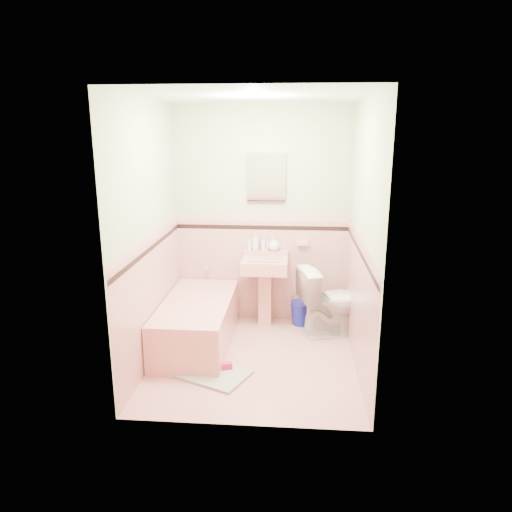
# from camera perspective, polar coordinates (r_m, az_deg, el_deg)

# --- Properties ---
(floor) EXTENTS (2.20, 2.20, 0.00)m
(floor) POSITION_cam_1_polar(r_m,az_deg,el_deg) (4.89, -0.24, -12.18)
(floor) COLOR #DA958F
(floor) RESTS_ON ground
(ceiling) EXTENTS (2.20, 2.20, 0.00)m
(ceiling) POSITION_cam_1_polar(r_m,az_deg,el_deg) (4.36, -0.28, 18.53)
(ceiling) COLOR white
(ceiling) RESTS_ON ground
(wall_back) EXTENTS (2.50, 0.00, 2.50)m
(wall_back) POSITION_cam_1_polar(r_m,az_deg,el_deg) (5.54, 0.72, 4.75)
(wall_back) COLOR beige
(wall_back) RESTS_ON ground
(wall_front) EXTENTS (2.50, 0.00, 2.50)m
(wall_front) POSITION_cam_1_polar(r_m,az_deg,el_deg) (3.40, -1.85, -1.72)
(wall_front) COLOR beige
(wall_front) RESTS_ON ground
(wall_left) EXTENTS (0.00, 2.50, 2.50)m
(wall_left) POSITION_cam_1_polar(r_m,az_deg,el_deg) (4.65, -12.64, 2.45)
(wall_left) COLOR beige
(wall_left) RESTS_ON ground
(wall_right) EXTENTS (0.00, 2.50, 2.50)m
(wall_right) POSITION_cam_1_polar(r_m,az_deg,el_deg) (4.49, 12.57, 2.01)
(wall_right) COLOR beige
(wall_right) RESTS_ON ground
(wainscot_back) EXTENTS (2.00, 0.00, 2.00)m
(wainscot_back) POSITION_cam_1_polar(r_m,az_deg,el_deg) (5.67, 0.69, -1.75)
(wainscot_back) COLOR #DD9B94
(wainscot_back) RESTS_ON ground
(wainscot_front) EXTENTS (2.00, 0.00, 2.00)m
(wainscot_front) POSITION_cam_1_polar(r_m,az_deg,el_deg) (3.65, -1.74, -11.50)
(wainscot_front) COLOR #DD9B94
(wainscot_front) RESTS_ON ground
(wainscot_left) EXTENTS (0.00, 2.20, 2.20)m
(wainscot_left) POSITION_cam_1_polar(r_m,az_deg,el_deg) (4.83, -12.07, -5.11)
(wainscot_left) COLOR #DD9B94
(wainscot_left) RESTS_ON ground
(wainscot_right) EXTENTS (0.00, 2.20, 2.20)m
(wainscot_right) POSITION_cam_1_polar(r_m,az_deg,el_deg) (4.67, 11.98, -5.79)
(wainscot_right) COLOR #DD9B94
(wainscot_right) RESTS_ON ground
(accent_back) EXTENTS (2.00, 0.00, 2.00)m
(accent_back) POSITION_cam_1_polar(r_m,az_deg,el_deg) (5.54, 0.70, 3.39)
(accent_back) COLOR black
(accent_back) RESTS_ON ground
(accent_front) EXTENTS (2.00, 0.00, 2.00)m
(accent_front) POSITION_cam_1_polar(r_m,az_deg,el_deg) (3.46, -1.80, -3.71)
(accent_front) COLOR black
(accent_front) RESTS_ON ground
(accent_left) EXTENTS (0.00, 2.20, 2.20)m
(accent_left) POSITION_cam_1_polar(r_m,az_deg,el_deg) (4.68, -12.34, 0.89)
(accent_left) COLOR black
(accent_left) RESTS_ON ground
(accent_right) EXTENTS (0.00, 2.20, 2.20)m
(accent_right) POSITION_cam_1_polar(r_m,az_deg,el_deg) (4.52, 12.25, 0.41)
(accent_right) COLOR black
(accent_right) RESTS_ON ground
(cap_back) EXTENTS (2.00, 0.00, 2.00)m
(cap_back) POSITION_cam_1_polar(r_m,az_deg,el_deg) (5.52, 0.70, 4.41)
(cap_back) COLOR #DA9190
(cap_back) RESTS_ON ground
(cap_front) EXTENTS (2.00, 0.00, 2.00)m
(cap_front) POSITION_cam_1_polar(r_m,az_deg,el_deg) (3.43, -1.81, -2.12)
(cap_front) COLOR #DA9190
(cap_front) RESTS_ON ground
(cap_left) EXTENTS (0.00, 2.20, 2.20)m
(cap_left) POSITION_cam_1_polar(r_m,az_deg,el_deg) (4.65, -12.41, 2.09)
(cap_left) COLOR #DA9190
(cap_left) RESTS_ON ground
(cap_right) EXTENTS (0.00, 2.20, 2.20)m
(cap_right) POSITION_cam_1_polar(r_m,az_deg,el_deg) (4.49, 12.32, 1.64)
(cap_right) COLOR #DA9190
(cap_right) RESTS_ON ground
(bathtub) EXTENTS (0.70, 1.50, 0.45)m
(bathtub) POSITION_cam_1_polar(r_m,az_deg,el_deg) (5.17, -6.97, -7.95)
(bathtub) COLOR #D58C85
(bathtub) RESTS_ON floor
(tub_faucet) EXTENTS (0.04, 0.12, 0.04)m
(tub_faucet) POSITION_cam_1_polar(r_m,az_deg,el_deg) (5.71, -5.66, -1.41)
(tub_faucet) COLOR silver
(tub_faucet) RESTS_ON wall_back
(sink) EXTENTS (0.51, 0.48, 0.80)m
(sink) POSITION_cam_1_polar(r_m,az_deg,el_deg) (5.52, 1.03, -4.41)
(sink) COLOR #D58C85
(sink) RESTS_ON floor
(sink_faucet) EXTENTS (0.02, 0.02, 0.10)m
(sink_faucet) POSITION_cam_1_polar(r_m,az_deg,el_deg) (5.50, 1.15, 1.48)
(sink_faucet) COLOR silver
(sink_faucet) RESTS_ON sink
(medicine_cabinet) EXTENTS (0.43, 0.04, 0.54)m
(medicine_cabinet) POSITION_cam_1_polar(r_m,az_deg,el_deg) (5.44, 1.24, 9.35)
(medicine_cabinet) COLOR white
(medicine_cabinet) RESTS_ON wall_back
(soap_dish) EXTENTS (0.13, 0.08, 0.04)m
(soap_dish) POSITION_cam_1_polar(r_m,az_deg,el_deg) (5.55, 5.53, 1.53)
(soap_dish) COLOR #D58C85
(soap_dish) RESTS_ON wall_back
(soap_bottle_left) EXTENTS (0.08, 0.08, 0.21)m
(soap_bottle_left) POSITION_cam_1_polar(r_m,az_deg,el_deg) (5.54, -0.06, 1.71)
(soap_bottle_left) COLOR #B2B2B2
(soap_bottle_left) RESTS_ON sink
(soap_bottle_mid) EXTENTS (0.09, 0.09, 0.17)m
(soap_bottle_mid) POSITION_cam_1_polar(r_m,az_deg,el_deg) (5.54, 1.01, 1.50)
(soap_bottle_mid) COLOR #B2B2B2
(soap_bottle_mid) RESTS_ON sink
(soap_bottle_right) EXTENTS (0.14, 0.14, 0.17)m
(soap_bottle_right) POSITION_cam_1_polar(r_m,az_deg,el_deg) (5.53, 2.13, 1.51)
(soap_bottle_right) COLOR #B2B2B2
(soap_bottle_right) RESTS_ON sink
(tube) EXTENTS (0.04, 0.04, 0.12)m
(tube) POSITION_cam_1_polar(r_m,az_deg,el_deg) (5.56, -0.78, 1.29)
(tube) COLOR white
(tube) RESTS_ON sink
(toilet) EXTENTS (0.85, 0.64, 0.78)m
(toilet) POSITION_cam_1_polar(r_m,az_deg,el_deg) (5.37, 9.18, -5.28)
(toilet) COLOR white
(toilet) RESTS_ON floor
(bucket) EXTENTS (0.35, 0.35, 0.27)m
(bucket) POSITION_cam_1_polar(r_m,az_deg,el_deg) (5.68, 5.45, -6.75)
(bucket) COLOR #161B93
(bucket) RESTS_ON floor
(bath_mat) EXTENTS (0.79, 0.68, 0.03)m
(bath_mat) POSITION_cam_1_polar(r_m,az_deg,el_deg) (4.63, -5.33, -13.71)
(bath_mat) COLOR #91A388
(bath_mat) RESTS_ON floor
(shoe) EXTENTS (0.16, 0.11, 0.06)m
(shoe) POSITION_cam_1_polar(r_m,az_deg,el_deg) (4.66, -3.78, -12.86)
(shoe) COLOR #BF1E59
(shoe) RESTS_ON bath_mat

